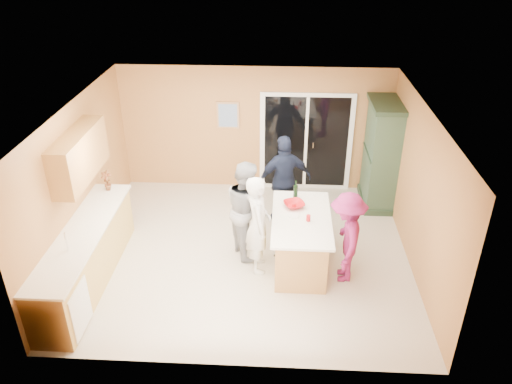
# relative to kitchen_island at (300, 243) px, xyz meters

# --- Properties ---
(floor) EXTENTS (5.50, 5.50, 0.00)m
(floor) POSITION_rel_kitchen_island_xyz_m (-0.90, 0.27, -0.43)
(floor) COLOR beige
(floor) RESTS_ON ground
(ceiling) EXTENTS (5.50, 5.00, 0.10)m
(ceiling) POSITION_rel_kitchen_island_xyz_m (-0.90, 0.27, 2.17)
(ceiling) COLOR white
(ceiling) RESTS_ON wall_back
(wall_back) EXTENTS (5.50, 0.10, 2.60)m
(wall_back) POSITION_rel_kitchen_island_xyz_m (-0.90, 2.77, 0.87)
(wall_back) COLOR tan
(wall_back) RESTS_ON ground
(wall_front) EXTENTS (5.50, 0.10, 2.60)m
(wall_front) POSITION_rel_kitchen_island_xyz_m (-0.90, -2.23, 0.87)
(wall_front) COLOR tan
(wall_front) RESTS_ON ground
(wall_left) EXTENTS (0.10, 5.00, 2.60)m
(wall_left) POSITION_rel_kitchen_island_xyz_m (-3.65, 0.27, 0.87)
(wall_left) COLOR tan
(wall_left) RESTS_ON ground
(wall_right) EXTENTS (0.10, 5.00, 2.60)m
(wall_right) POSITION_rel_kitchen_island_xyz_m (1.85, 0.27, 0.87)
(wall_right) COLOR tan
(wall_right) RESTS_ON ground
(left_cabinet_run) EXTENTS (0.65, 3.05, 1.24)m
(left_cabinet_run) POSITION_rel_kitchen_island_xyz_m (-3.35, -0.78, 0.03)
(left_cabinet_run) COLOR tan
(left_cabinet_run) RESTS_ON floor
(upper_cabinets) EXTENTS (0.35, 1.60, 0.75)m
(upper_cabinets) POSITION_rel_kitchen_island_xyz_m (-3.48, 0.07, 1.45)
(upper_cabinets) COLOR tan
(upper_cabinets) RESTS_ON wall_left
(sliding_door) EXTENTS (1.90, 0.07, 2.10)m
(sliding_door) POSITION_rel_kitchen_island_xyz_m (0.15, 2.74, 0.62)
(sliding_door) COLOR white
(sliding_door) RESTS_ON floor
(framed_picture) EXTENTS (0.46, 0.04, 0.56)m
(framed_picture) POSITION_rel_kitchen_island_xyz_m (-1.45, 2.75, 1.17)
(framed_picture) COLOR #AB7F55
(framed_picture) RESTS_ON wall_back
(kitchen_island) EXTENTS (0.95, 1.74, 0.91)m
(kitchen_island) POSITION_rel_kitchen_island_xyz_m (0.00, 0.00, 0.00)
(kitchen_island) COLOR tan
(kitchen_island) RESTS_ON floor
(green_hutch) EXTENTS (0.61, 1.16, 2.13)m
(green_hutch) POSITION_rel_kitchen_island_xyz_m (1.59, 2.17, 0.61)
(green_hutch) COLOR #233827
(green_hutch) RESTS_ON floor
(woman_white) EXTENTS (0.49, 0.66, 1.68)m
(woman_white) POSITION_rel_kitchen_island_xyz_m (-0.69, -0.13, 0.41)
(woman_white) COLOR silver
(woman_white) RESTS_ON floor
(woman_grey) EXTENTS (0.93, 1.02, 1.70)m
(woman_grey) POSITION_rel_kitchen_island_xyz_m (-0.90, 0.32, 0.42)
(woman_grey) COLOR gray
(woman_grey) RESTS_ON floor
(woman_navy) EXTENTS (1.10, 0.71, 1.74)m
(woman_navy) POSITION_rel_kitchen_island_xyz_m (-0.28, 1.35, 0.44)
(woman_navy) COLOR #192037
(woman_navy) RESTS_ON floor
(woman_magenta) EXTENTS (0.63, 1.02, 1.52)m
(woman_magenta) POSITION_rel_kitchen_island_xyz_m (0.69, -0.31, 0.33)
(woman_magenta) COLOR #94205F
(woman_magenta) RESTS_ON floor
(serving_bowl) EXTENTS (0.43, 0.43, 0.08)m
(serving_bowl) POSITION_rel_kitchen_island_xyz_m (-0.12, 0.33, 0.53)
(serving_bowl) COLOR #B41418
(serving_bowl) RESTS_ON kitchen_island
(tulip_vase) EXTENTS (0.22, 0.17, 0.37)m
(tulip_vase) POSITION_rel_kitchen_island_xyz_m (-3.35, 0.68, 0.70)
(tulip_vase) COLOR red
(tulip_vase) RESTS_ON left_cabinet_run
(tumbler_near) EXTENTS (0.07, 0.07, 0.10)m
(tumbler_near) POSITION_rel_kitchen_island_xyz_m (-0.12, 0.27, 0.53)
(tumbler_near) COLOR #B41418
(tumbler_near) RESTS_ON kitchen_island
(tumbler_far) EXTENTS (0.09, 0.09, 0.10)m
(tumbler_far) POSITION_rel_kitchen_island_xyz_m (0.10, -0.09, 0.53)
(tumbler_far) COLOR #B41418
(tumbler_far) RESTS_ON kitchen_island
(wine_bottle) EXTENTS (0.07, 0.07, 0.32)m
(wine_bottle) POSITION_rel_kitchen_island_xyz_m (-0.09, 0.63, 0.61)
(wine_bottle) COLOR black
(wine_bottle) RESTS_ON kitchen_island
(white_plate) EXTENTS (0.23, 0.23, 0.01)m
(white_plate) POSITION_rel_kitchen_island_xyz_m (-0.13, 0.05, 0.49)
(white_plate) COLOR silver
(white_plate) RESTS_ON kitchen_island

